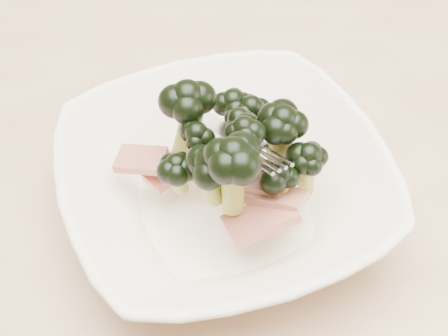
% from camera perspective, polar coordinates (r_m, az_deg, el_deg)
% --- Properties ---
extents(dining_table, '(1.20, 0.80, 0.75)m').
position_cam_1_polar(dining_table, '(0.63, 1.34, -4.61)').
color(dining_table, tan).
rests_on(dining_table, ground).
extents(broccoli_dish, '(0.31, 0.31, 0.12)m').
position_cam_1_polar(broccoli_dish, '(0.48, 0.12, -0.98)').
color(broccoli_dish, white).
rests_on(broccoli_dish, dining_table).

